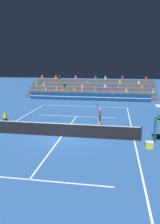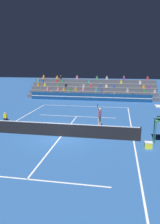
% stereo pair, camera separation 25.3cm
% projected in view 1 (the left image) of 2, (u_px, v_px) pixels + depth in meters
% --- Properties ---
extents(ground_plane, '(120.00, 120.00, 0.00)m').
position_uv_depth(ground_plane, '(62.00, 136.00, 16.90)').
color(ground_plane, '#285699').
extents(court_lines, '(11.10, 23.90, 0.01)m').
position_uv_depth(court_lines, '(62.00, 136.00, 16.89)').
color(court_lines, white).
rests_on(court_lines, ground).
extents(tennis_net, '(12.00, 0.10, 1.10)m').
position_uv_depth(tennis_net, '(61.00, 130.00, 16.77)').
color(tennis_net, black).
rests_on(tennis_net, ground).
extents(sponsor_banner_wall, '(18.00, 0.26, 1.10)m').
position_uv_depth(sponsor_banner_wall, '(88.00, 97.00, 32.35)').
color(sponsor_banner_wall, navy).
rests_on(sponsor_banner_wall, ground).
extents(bleacher_stand, '(20.25, 4.75, 3.38)m').
position_uv_depth(bleacher_stand, '(91.00, 91.00, 35.90)').
color(bleacher_stand, '#4C515B').
rests_on(bleacher_stand, ground).
extents(ball_kid_courtside, '(0.30, 0.36, 0.84)m').
position_uv_depth(ball_kid_courtside, '(5.00, 118.00, 21.30)').
color(ball_kid_courtside, black).
rests_on(ball_kid_courtside, ground).
extents(tennis_player, '(0.38, 1.36, 2.28)m').
position_uv_depth(tennis_player, '(100.00, 116.00, 19.18)').
color(tennis_player, beige).
rests_on(tennis_player, ground).
extents(tennis_ball, '(0.07, 0.07, 0.07)m').
position_uv_depth(tennis_ball, '(28.00, 122.00, 20.90)').
color(tennis_ball, '#C6DB33').
rests_on(tennis_ball, ground).
extents(equipment_cooler, '(0.50, 0.38, 0.45)m').
position_uv_depth(equipment_cooler, '(149.00, 145.00, 14.60)').
color(equipment_cooler, yellow).
rests_on(equipment_cooler, ground).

